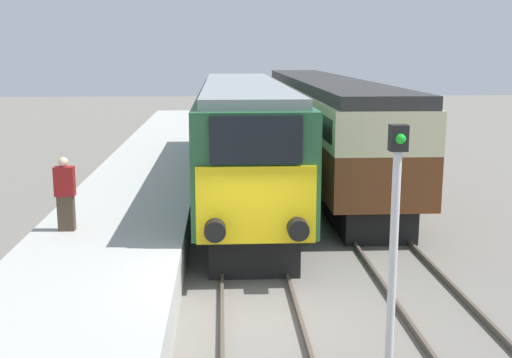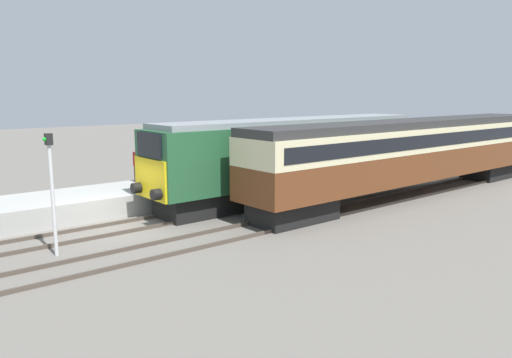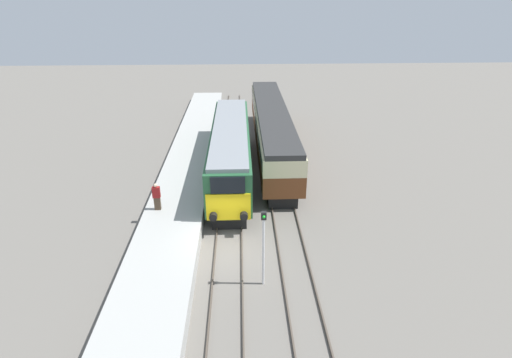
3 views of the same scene
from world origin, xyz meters
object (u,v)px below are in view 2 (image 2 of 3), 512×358
Objects in this scene: passenger_carriage at (413,149)px; signal_post at (52,184)px; locomotive at (295,153)px; person_on_platform at (138,165)px.

signal_post is (-1.70, -17.24, -0.01)m from passenger_carriage.
locomotive is at bearing 97.91° from signal_post.
locomotive is 7.69m from person_on_platform.
person_on_platform is 0.43× the size of signal_post.
person_on_platform is at bearing -123.58° from locomotive.
passenger_carriage is at bearing 56.17° from person_on_platform.
locomotive is at bearing -124.15° from passenger_carriage.
locomotive is 9.60× the size of person_on_platform.
passenger_carriage is at bearing 84.37° from signal_post.
signal_post is (5.94, -5.84, 0.60)m from person_on_platform.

